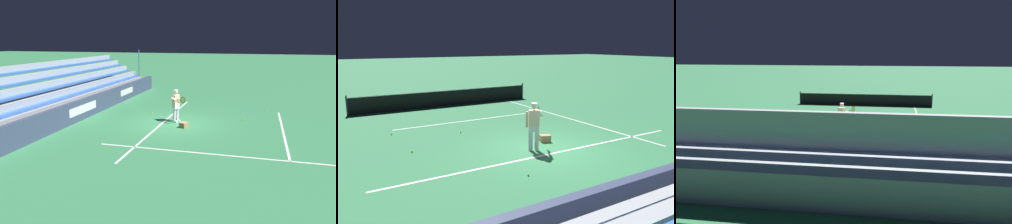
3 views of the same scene
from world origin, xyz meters
TOP-DOWN VIEW (x-y plane):
  - ground_plane at (0.00, 0.00)m, footprint 160.00×160.00m
  - court_baseline_white at (0.00, -0.50)m, footprint 12.00×0.10m
  - court_sideline_white at (4.11, 4.00)m, footprint 0.10×12.00m
  - court_service_line_white at (0.00, 5.50)m, footprint 8.22×0.10m
  - back_wall_sponsor_board at (-0.01, -4.99)m, footprint 22.66×0.25m
  - bleacher_stand at (0.00, -7.22)m, footprint 21.52×3.20m
  - tennis_player at (-0.35, 0.12)m, footprint 0.91×0.88m
  - ball_box_cardboard at (0.64, 0.77)m, footprint 0.48×0.41m
  - tennis_ball_far_right at (-1.82, -1.70)m, footprint 0.07×0.07m
  - tennis_ball_on_baseline at (-1.69, 3.59)m, footprint 0.07×0.07m
  - tennis_ball_far_left at (-4.16, 2.07)m, footprint 0.07×0.07m
  - tennis_ball_stray_back at (-4.29, 4.77)m, footprint 0.07×0.07m

SIDE VIEW (x-z plane):
  - ground_plane at x=0.00m, z-range 0.00..0.00m
  - court_baseline_white at x=0.00m, z-range 0.00..0.01m
  - court_sideline_white at x=4.11m, z-range 0.00..0.01m
  - court_service_line_white at x=0.00m, z-range 0.00..0.01m
  - tennis_ball_far_right at x=-1.82m, z-range 0.00..0.07m
  - tennis_ball_on_baseline at x=-1.69m, z-range 0.00..0.07m
  - tennis_ball_far_left at x=-4.16m, z-range 0.00..0.07m
  - tennis_ball_stray_back at x=-4.29m, z-range 0.00..0.07m
  - ball_box_cardboard at x=0.64m, z-range 0.00..0.26m
  - back_wall_sponsor_board at x=-0.01m, z-range 0.00..1.10m
  - bleacher_stand at x=0.00m, z-range -0.94..2.46m
  - tennis_player at x=-0.35m, z-range 0.04..1.75m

